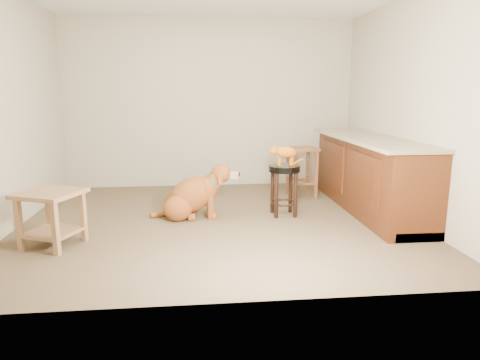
{
  "coord_description": "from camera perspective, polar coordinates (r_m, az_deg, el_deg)",
  "views": [
    {
      "loc": [
        -0.24,
        -4.83,
        1.49
      ],
      "look_at": [
        0.28,
        0.18,
        0.45
      ],
      "focal_mm": 32.0,
      "sensor_mm": 36.0,
      "label": 1
    }
  ],
  "objects": [
    {
      "name": "tabby_kitten",
      "position": [
        5.16,
        5.84,
        3.65
      ],
      "size": [
        0.45,
        0.18,
        0.28
      ],
      "rotation": [
        0.0,
        0.0,
        0.04
      ],
      "color": "#A05110",
      "rests_on": "padded_stool"
    },
    {
      "name": "wood_stool",
      "position": [
        6.2,
        8.24,
        1.17
      ],
      "size": [
        0.44,
        0.44,
        0.72
      ],
      "rotation": [
        0.0,
        0.0,
        0.14
      ],
      "color": "brown",
      "rests_on": "ground"
    },
    {
      "name": "golden_retriever",
      "position": [
        5.17,
        -6.36,
        -2.2
      ],
      "size": [
        1.09,
        0.53,
        0.69
      ],
      "rotation": [
        0.0,
        0.0,
        -0.0
      ],
      "color": "brown",
      "rests_on": "ground"
    },
    {
      "name": "cabinet_run",
      "position": [
        5.67,
        16.82,
        0.49
      ],
      "size": [
        0.7,
        2.56,
        0.94
      ],
      "color": "#451F0C",
      "rests_on": "ground"
    },
    {
      "name": "side_table",
      "position": [
        4.55,
        -23.86,
        -3.7
      ],
      "size": [
        0.69,
        0.69,
        0.55
      ],
      "rotation": [
        0.0,
        0.0,
        -0.39
      ],
      "color": "brown",
      "rests_on": "ground"
    },
    {
      "name": "padded_stool",
      "position": [
        5.21,
        5.88,
        0.0
      ],
      "size": [
        0.38,
        0.38,
        0.62
      ],
      "rotation": [
        0.0,
        0.0,
        0.04
      ],
      "color": "black",
      "rests_on": "ground"
    },
    {
      "name": "room_shell",
      "position": [
        4.84,
        -3.2,
        13.86
      ],
      "size": [
        4.54,
        4.04,
        2.62
      ],
      "color": "#A89D87",
      "rests_on": "ground"
    },
    {
      "name": "floor",
      "position": [
        5.06,
        -2.99,
        -5.48
      ],
      "size": [
        4.5,
        4.0,
        0.01
      ],
      "primitive_type": "cube",
      "color": "brown",
      "rests_on": "ground"
    }
  ]
}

